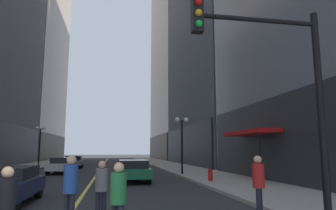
# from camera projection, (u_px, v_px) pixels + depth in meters

# --- Properties ---
(ground_plane) EXTENTS (200.00, 200.00, 0.00)m
(ground_plane) POSITION_uv_depth(u_px,v_px,m) (103.00, 166.00, 37.94)
(ground_plane) COLOR #2D2D30
(sidewalk_left) EXTENTS (4.50, 78.00, 0.15)m
(sidewalk_left) POSITION_uv_depth(u_px,v_px,m) (33.00, 166.00, 36.52)
(sidewalk_left) COLOR #9E9991
(sidewalk_left) RESTS_ON ground
(sidewalk_right) EXTENTS (4.50, 78.00, 0.15)m
(sidewalk_right) POSITION_uv_depth(u_px,v_px,m) (168.00, 165.00, 39.39)
(sidewalk_right) COLOR #9E9991
(sidewalk_right) RESTS_ON ground
(lane_centre_stripe) EXTENTS (0.16, 70.00, 0.01)m
(lane_centre_stripe) POSITION_uv_depth(u_px,v_px,m) (103.00, 166.00, 37.95)
(lane_centre_stripe) COLOR #E5D64C
(lane_centre_stripe) RESTS_ON ground
(building_right_mid) EXTENTS (16.14, 24.00, 46.22)m
(building_right_mid) POSITION_uv_depth(u_px,v_px,m) (237.00, 3.00, 44.08)
(building_right_mid) COLOR #4C515B
(building_right_mid) RESTS_ON ground
(building_right_far) EXTENTS (10.42, 26.00, 48.47)m
(building_right_far) POSITION_uv_depth(u_px,v_px,m) (180.00, 51.00, 68.57)
(building_right_far) COLOR gray
(building_right_far) RESTS_ON ground
(storefront_awning_right) EXTENTS (1.60, 5.35, 3.12)m
(storefront_awning_right) POSITION_uv_depth(u_px,v_px,m) (251.00, 133.00, 18.98)
(storefront_awning_right) COLOR #B21414
(storefront_awning_right) RESTS_ON ground
(car_navy) EXTENTS (1.90, 4.39, 1.32)m
(car_navy) POSITION_uv_depth(u_px,v_px,m) (6.00, 184.00, 10.73)
(car_navy) COLOR #141E4C
(car_navy) RESTS_ON ground
(car_green) EXTENTS (1.90, 4.56, 1.32)m
(car_green) POSITION_uv_depth(u_px,v_px,m) (133.00, 170.00, 18.71)
(car_green) COLOR #196038
(car_green) RESTS_ON ground
(car_silver) EXTENTS (1.87, 4.26, 1.32)m
(car_silver) POSITION_uv_depth(u_px,v_px,m) (62.00, 165.00, 25.35)
(car_silver) COLOR #B7B7BC
(car_silver) RESTS_ON ground
(car_grey) EXTENTS (1.95, 4.37, 1.32)m
(car_grey) POSITION_uv_depth(u_px,v_px,m) (74.00, 161.00, 33.27)
(car_grey) COLOR slate
(car_grey) RESTS_ON ground
(pedestrian_in_red_jacket) EXTENTS (0.48, 0.48, 1.75)m
(pedestrian_in_red_jacket) POSITION_uv_depth(u_px,v_px,m) (259.00, 181.00, 8.68)
(pedestrian_in_red_jacket) COLOR black
(pedestrian_in_red_jacket) RESTS_ON ground
(pedestrian_in_green_parka) EXTENTS (0.48, 0.48, 1.66)m
(pedestrian_in_green_parka) POSITION_uv_depth(u_px,v_px,m) (118.00, 196.00, 6.31)
(pedestrian_in_green_parka) COLOR black
(pedestrian_in_green_parka) RESTS_ON ground
(pedestrian_in_blue_hoodie) EXTENTS (0.48, 0.48, 1.79)m
(pedestrian_in_blue_hoodie) POSITION_uv_depth(u_px,v_px,m) (70.00, 186.00, 7.45)
(pedestrian_in_blue_hoodie) COLOR black
(pedestrian_in_blue_hoodie) RESTS_ON ground
(pedestrian_in_black_coat) EXTENTS (0.43, 0.43, 1.62)m
(pedestrian_in_black_coat) POSITION_uv_depth(u_px,v_px,m) (5.00, 205.00, 5.41)
(pedestrian_in_black_coat) COLOR black
(pedestrian_in_black_coat) RESTS_ON ground
(pedestrian_in_grey_suit) EXTENTS (0.38, 0.38, 1.62)m
(pedestrian_in_grey_suit) POSITION_uv_depth(u_px,v_px,m) (101.00, 186.00, 8.39)
(pedestrian_in_grey_suit) COLOR black
(pedestrian_in_grey_suit) RESTS_ON ground
(traffic_light_near_right) EXTENTS (3.43, 0.35, 5.65)m
(traffic_light_near_right) POSITION_uv_depth(u_px,v_px,m) (281.00, 77.00, 7.61)
(traffic_light_near_right) COLOR black
(traffic_light_near_right) RESTS_ON ground
(street_lamp_left_far) EXTENTS (1.06, 0.36, 4.43)m
(street_lamp_left_far) POSITION_uv_depth(u_px,v_px,m) (40.00, 137.00, 31.96)
(street_lamp_left_far) COLOR black
(street_lamp_left_far) RESTS_ON ground
(street_lamp_right_mid) EXTENTS (1.06, 0.36, 4.43)m
(street_lamp_right_mid) POSITION_uv_depth(u_px,v_px,m) (182.00, 133.00, 23.25)
(street_lamp_right_mid) COLOR black
(street_lamp_right_mid) RESTS_ON ground
(fire_hydrant_right) EXTENTS (0.28, 0.28, 0.80)m
(fire_hydrant_right) POSITION_uv_depth(u_px,v_px,m) (210.00, 176.00, 17.77)
(fire_hydrant_right) COLOR red
(fire_hydrant_right) RESTS_ON ground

